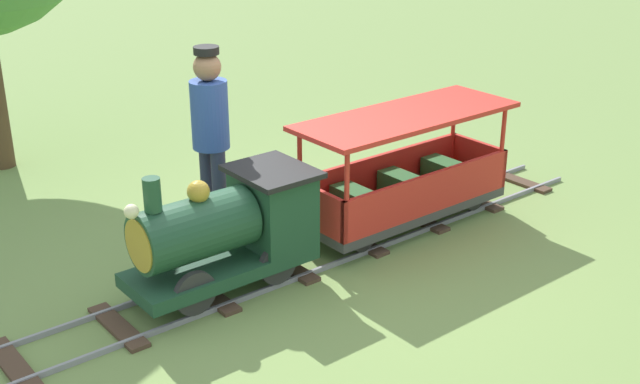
# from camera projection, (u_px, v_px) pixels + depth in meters

# --- Properties ---
(ground_plane) EXTENTS (60.00, 60.00, 0.00)m
(ground_plane) POSITION_uv_depth(u_px,v_px,m) (324.00, 254.00, 6.52)
(ground_plane) COLOR #75934C
(track) EXTENTS (0.68, 5.70, 0.04)m
(track) POSITION_uv_depth(u_px,v_px,m) (322.00, 252.00, 6.51)
(track) COLOR gray
(track) RESTS_ON ground_plane
(locomotive) EXTENTS (0.64, 1.45, 0.98)m
(locomotive) POSITION_uv_depth(u_px,v_px,m) (229.00, 228.00, 5.83)
(locomotive) COLOR #1E472D
(locomotive) RESTS_ON ground_plane
(passenger_car) EXTENTS (0.74, 2.00, 0.97)m
(passenger_car) POSITION_uv_depth(u_px,v_px,m) (405.00, 180.00, 6.88)
(passenger_car) COLOR #3F3F3F
(passenger_car) RESTS_ON ground_plane
(conductor_person) EXTENTS (0.30, 0.30, 1.62)m
(conductor_person) POSITION_uv_depth(u_px,v_px,m) (210.00, 129.00, 6.45)
(conductor_person) COLOR #282D47
(conductor_person) RESTS_ON ground_plane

